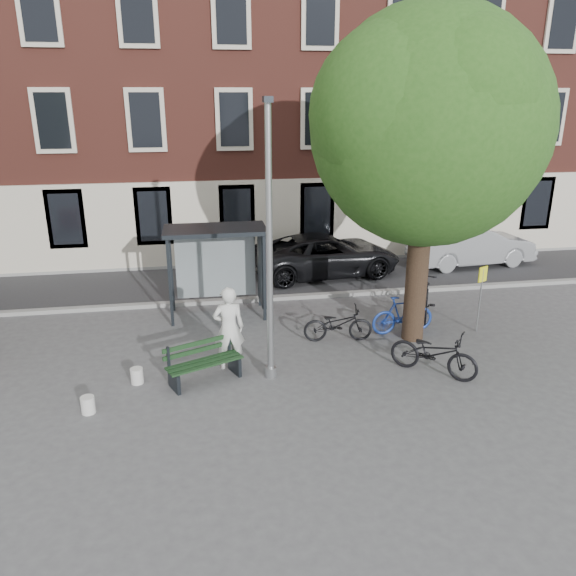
# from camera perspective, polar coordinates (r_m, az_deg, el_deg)

# --- Properties ---
(ground) EXTENTS (90.00, 90.00, 0.00)m
(ground) POSITION_cam_1_polar(r_m,az_deg,el_deg) (13.07, -1.76, -8.95)
(ground) COLOR #4C4C4F
(ground) RESTS_ON ground
(road) EXTENTS (40.00, 4.00, 0.01)m
(road) POSITION_cam_1_polar(r_m,az_deg,el_deg) (19.49, -4.56, 0.69)
(road) COLOR #28282B
(road) RESTS_ON ground
(curb_near) EXTENTS (40.00, 0.25, 0.12)m
(curb_near) POSITION_cam_1_polar(r_m,az_deg,el_deg) (17.59, -3.98, -1.17)
(curb_near) COLOR gray
(curb_near) RESTS_ON ground
(curb_far) EXTENTS (40.00, 0.25, 0.12)m
(curb_far) POSITION_cam_1_polar(r_m,az_deg,el_deg) (21.38, -5.05, 2.51)
(curb_far) COLOR gray
(curb_far) RESTS_ON ground
(building_row) EXTENTS (30.00, 8.00, 14.00)m
(building_row) POSITION_cam_1_polar(r_m,az_deg,el_deg) (24.50, -6.38, 21.02)
(building_row) COLOR brown
(building_row) RESTS_ON ground
(lamppost) EXTENTS (0.28, 0.35, 6.11)m
(lamppost) POSITION_cam_1_polar(r_m,az_deg,el_deg) (12.02, -1.89, 2.85)
(lamppost) COLOR #9EA0A3
(lamppost) RESTS_ON ground
(tree_right) EXTENTS (5.76, 5.60, 8.20)m
(tree_right) POSITION_cam_1_polar(r_m,az_deg,el_deg) (13.97, 14.40, 16.37)
(tree_right) COLOR black
(tree_right) RESTS_ON ground
(bus_shelter) EXTENTS (2.85, 1.45, 2.62)m
(bus_shelter) POSITION_cam_1_polar(r_m,az_deg,el_deg) (16.13, -5.97, 3.82)
(bus_shelter) COLOR #1E2328
(bus_shelter) RESTS_ON ground
(painter) EXTENTS (0.76, 0.53, 2.01)m
(painter) POSITION_cam_1_polar(r_m,az_deg,el_deg) (13.13, -6.04, -4.07)
(painter) COLOR silver
(painter) RESTS_ON ground
(bench) EXTENTS (1.80, 1.18, 0.89)m
(bench) POSITION_cam_1_polar(r_m,az_deg,el_deg) (12.85, -8.55, -7.63)
(bench) COLOR #1E2328
(bench) RESTS_ON ground
(bike_a) EXTENTS (1.85, 0.81, 0.94)m
(bike_a) POSITION_cam_1_polar(r_m,az_deg,el_deg) (14.70, 5.09, -3.67)
(bike_a) COLOR black
(bike_a) RESTS_ON ground
(bike_b) EXTENTS (1.80, 0.67, 1.06)m
(bike_b) POSITION_cam_1_polar(r_m,az_deg,el_deg) (15.43, 11.59, -2.64)
(bike_b) COLOR #1C3A9B
(bike_b) RESTS_ON ground
(bike_c) EXTENTS (2.02, 1.87, 1.07)m
(bike_c) POSITION_cam_1_polar(r_m,az_deg,el_deg) (13.35, 14.59, -6.39)
(bike_c) COLOR black
(bike_c) RESTS_ON ground
(bike_d) EXTENTS (1.26, 2.09, 1.21)m
(bike_d) POSITION_cam_1_polar(r_m,az_deg,el_deg) (16.55, 13.79, -1.01)
(bike_d) COLOR black
(bike_d) RESTS_ON ground
(car_dark) EXTENTS (5.55, 3.06, 1.47)m
(car_dark) POSITION_cam_1_polar(r_m,az_deg,el_deg) (20.03, 3.86, 3.40)
(car_dark) COLOR black
(car_dark) RESTS_ON ground
(car_silver) EXTENTS (4.82, 2.08, 1.54)m
(car_silver) POSITION_cam_1_polar(r_m,az_deg,el_deg) (22.25, 18.14, 4.19)
(car_silver) COLOR #999CA1
(car_silver) RESTS_ON ground
(bucket_a) EXTENTS (0.36, 0.36, 0.36)m
(bucket_a) POSITION_cam_1_polar(r_m,az_deg,el_deg) (12.31, -19.66, -11.12)
(bucket_a) COLOR silver
(bucket_a) RESTS_ON ground
(bucket_b) EXTENTS (0.35, 0.35, 0.36)m
(bucket_b) POSITION_cam_1_polar(r_m,az_deg,el_deg) (13.15, -15.10, -8.61)
(bucket_b) COLOR silver
(bucket_b) RESTS_ON ground
(notice_sign) EXTENTS (0.30, 0.16, 1.85)m
(notice_sign) POSITION_cam_1_polar(r_m,az_deg,el_deg) (15.79, 19.06, 0.25)
(notice_sign) COLOR #9EA0A3
(notice_sign) RESTS_ON ground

